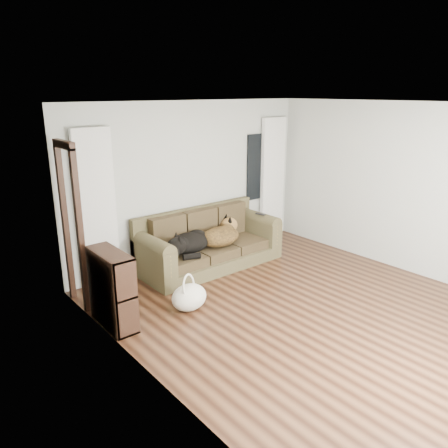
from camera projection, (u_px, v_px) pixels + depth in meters
floor at (305, 310)px, 5.71m from camera, size 5.00×5.00×0.00m
ceiling at (318, 104)px, 4.94m from camera, size 5.00×5.00×0.00m
wall_back at (192, 182)px, 7.17m from camera, size 4.50×0.04×2.60m
wall_left at (150, 257)px, 3.96m from camera, size 0.04×5.00×2.60m
wall_right at (406, 189)px, 6.69m from camera, size 0.04×5.00×2.60m
curtain_left at (97, 209)px, 6.12m from camera, size 0.55×0.08×2.25m
curtain_right at (272, 178)px, 8.25m from camera, size 0.55×0.08×2.25m
window_pane at (257, 167)px, 8.00m from camera, size 0.50×0.03×1.20m
door_casing at (73, 229)px, 5.57m from camera, size 0.07×0.60×2.10m
sofa at (210, 239)px, 7.01m from camera, size 2.34×1.01×0.96m
dog_black_lab at (188, 244)px, 6.69m from camera, size 0.77×0.57×0.31m
dog_shepherd at (221, 236)px, 7.06m from camera, size 0.80×0.60×0.33m
tv_remote at (260, 214)px, 7.42m from camera, size 0.09×0.18×0.02m
tote_bag at (189, 298)px, 5.66m from camera, size 0.55×0.47×0.35m
bookshelf at (112, 287)px, 5.20m from camera, size 0.32×0.77×0.94m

